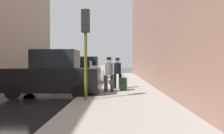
% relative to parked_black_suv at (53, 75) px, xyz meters
% --- Properties ---
extents(ground_plane, '(120.00, 120.00, 0.00)m').
position_rel_parked_black_suv_xyz_m(ground_plane, '(-2.65, 1.17, -1.03)').
color(ground_plane, black).
extents(sidewalk, '(4.00, 40.00, 0.15)m').
position_rel_parked_black_suv_xyz_m(sidewalk, '(3.35, 1.17, -0.96)').
color(sidewalk, gray).
rests_on(sidewalk, ground_plane).
extents(parked_black_suv, '(4.61, 2.07, 2.25)m').
position_rel_parked_black_suv_xyz_m(parked_black_suv, '(0.00, 0.00, 0.00)').
color(parked_black_suv, black).
rests_on(parked_black_suv, ground_plane).
extents(parked_silver_sedan, '(4.23, 2.12, 1.79)m').
position_rel_parked_black_suv_xyz_m(parked_silver_sedan, '(0.00, 6.21, -0.18)').
color(parked_silver_sedan, '#B7BABF').
rests_on(parked_silver_sedan, ground_plane).
extents(parked_white_van, '(4.60, 2.07, 2.25)m').
position_rel_parked_black_suv_xyz_m(parked_white_van, '(0.00, 11.44, 0.00)').
color(parked_white_van, silver).
rests_on(parked_white_van, ground_plane).
extents(fire_hydrant, '(0.42, 0.22, 0.70)m').
position_rel_parked_black_suv_xyz_m(fire_hydrant, '(1.80, 6.33, -0.54)').
color(fire_hydrant, red).
rests_on(fire_hydrant, sidewalk).
extents(traffic_light, '(0.32, 0.32, 3.60)m').
position_rel_parked_black_suv_xyz_m(traffic_light, '(1.85, -1.81, 1.73)').
color(traffic_light, '#514C0F').
rests_on(traffic_light, sidewalk).
extents(pedestrian_with_fedora, '(0.51, 0.43, 1.78)m').
position_rel_parked_black_suv_xyz_m(pedestrian_with_fedora, '(3.14, 2.08, 0.10)').
color(pedestrian_with_fedora, black).
rests_on(pedestrian_with_fedora, sidewalk).
extents(pedestrian_with_beanie, '(0.52, 0.46, 1.78)m').
position_rel_parked_black_suv_xyz_m(pedestrian_with_beanie, '(2.70, 0.59, 0.10)').
color(pedestrian_with_beanie, '#333338').
rests_on(pedestrian_with_beanie, sidewalk).
extents(rolling_suitcase, '(0.41, 0.59, 1.04)m').
position_rel_parked_black_suv_xyz_m(rolling_suitcase, '(3.44, 1.30, -0.54)').
color(rolling_suitcase, black).
rests_on(rolling_suitcase, sidewalk).
extents(duffel_bag, '(0.32, 0.44, 0.28)m').
position_rel_parked_black_suv_xyz_m(duffel_bag, '(2.74, 4.63, -0.74)').
color(duffel_bag, black).
rests_on(duffel_bag, sidewalk).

